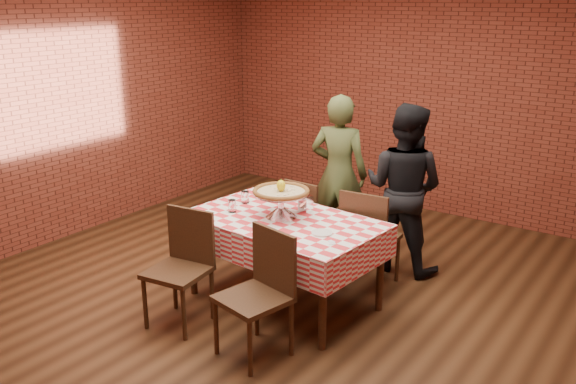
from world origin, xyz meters
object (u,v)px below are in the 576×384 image
object	(u,v)px
chair_near_left	(177,271)
diner_black	(404,188)
diner_olive	(339,174)
condiment_caddy	(306,203)
chair_far_left	(311,221)
pizza	(281,192)
water_glass_left	(232,206)
chair_near_right	(253,297)
chair_far_right	(371,237)
water_glass_right	(245,197)
pizza_stand	(281,205)
table	(284,261)

from	to	relation	value
chair_near_left	diner_black	xyz separation A→B (m)	(0.98, 2.01, 0.34)
diner_olive	condiment_caddy	bearing A→B (deg)	91.62
diner_black	chair_far_left	bearing A→B (deg)	25.63
chair_far_left	pizza	bearing A→B (deg)	108.19
water_glass_left	chair_near_right	world-z (taller)	chair_near_right
chair_far_right	diner_olive	world-z (taller)	diner_olive
chair_near_left	water_glass_right	bearing A→B (deg)	86.03
chair_far_left	diner_olive	bearing A→B (deg)	-91.70
water_glass_right	pizza	bearing A→B (deg)	-12.65
chair_near_left	pizza_stand	bearing A→B (deg)	55.81
table	chair_near_right	bearing A→B (deg)	-69.48
chair_far_right	table	bearing A→B (deg)	53.02
chair_near_left	chair_far_right	size ratio (longest dim) A/B	0.99
condiment_caddy	chair_near_right	distance (m)	1.15
table	water_glass_right	size ratio (longest dim) A/B	14.72
water_glass_left	chair_far_right	xyz separation A→B (m)	(0.91, 0.83, -0.35)
diner_black	water_glass_right	bearing A→B (deg)	45.73
chair_far_right	water_glass_left	bearing A→B (deg)	37.47
pizza	diner_olive	world-z (taller)	diner_olive
table	chair_near_right	distance (m)	0.86
table	condiment_caddy	distance (m)	0.53
water_glass_right	chair_far_right	bearing A→B (deg)	30.82
table	pizza	size ratio (longest dim) A/B	3.33
chair_far_left	condiment_caddy	bearing A→B (deg)	121.46
water_glass_left	diner_black	world-z (taller)	diner_black
pizza_stand	diner_olive	xyz separation A→B (m)	(-0.18, 1.25, -0.06)
diner_olive	water_glass_right	bearing A→B (deg)	62.51
water_glass_left	condiment_caddy	world-z (taller)	condiment_caddy
water_glass_left	diner_black	bearing A→B (deg)	54.09
condiment_caddy	diner_olive	distance (m)	1.06
chair_near_left	water_glass_left	bearing A→B (deg)	82.11
condiment_caddy	diner_olive	bearing A→B (deg)	115.93
pizza_stand	diner_olive	world-z (taller)	diner_olive
water_glass_left	water_glass_right	world-z (taller)	same
table	condiment_caddy	xyz separation A→B (m)	(0.04, 0.26, 0.46)
water_glass_right	chair_near_right	xyz separation A→B (m)	(0.82, -0.94, -0.35)
chair_near_left	diner_olive	xyz separation A→B (m)	(0.23, 2.08, 0.35)
chair_far_right	diner_olive	size ratio (longest dim) A/B	0.57
water_glass_left	chair_far_left	bearing A→B (deg)	78.67
water_glass_right	chair_near_left	world-z (taller)	chair_near_left
pizza_stand	water_glass_left	world-z (taller)	pizza_stand
water_glass_left	diner_black	xyz separation A→B (m)	(0.97, 1.34, -0.01)
water_glass_right	diner_olive	xyz separation A→B (m)	(0.29, 1.15, -0.01)
condiment_caddy	diner_black	xyz separation A→B (m)	(0.47, 0.96, -0.03)
pizza	condiment_caddy	xyz separation A→B (m)	(0.09, 0.23, -0.14)
table	chair_far_right	size ratio (longest dim) A/B	1.71
pizza	chair_near_right	distance (m)	1.04
chair_far_left	diner_black	size ratio (longest dim) A/B	0.54
water_glass_left	table	bearing A→B (deg)	13.75
pizza	pizza_stand	bearing A→B (deg)	0.00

